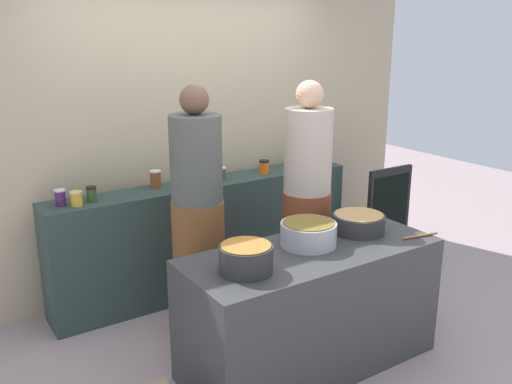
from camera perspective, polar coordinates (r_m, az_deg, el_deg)
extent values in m
plane|color=#A69192|center=(4.14, 2.76, -15.27)|extent=(12.00, 12.00, 0.00)
cube|color=#C1AF8B|center=(4.82, -7.27, 8.23)|extent=(4.80, 0.12, 3.00)
cube|color=#2D403B|center=(4.77, -4.97, -4.50)|extent=(2.70, 0.36, 0.95)
cube|color=#38393A|center=(3.73, 5.61, -11.81)|extent=(1.70, 0.70, 0.83)
cylinder|color=#452154|center=(4.21, -19.53, -0.62)|extent=(0.08, 0.08, 0.11)
cylinder|color=silver|center=(4.19, -19.61, 0.16)|extent=(0.08, 0.08, 0.01)
cylinder|color=gold|center=(4.17, -18.04, -0.74)|extent=(0.08, 0.08, 0.09)
cylinder|color=#D6C666|center=(4.16, -18.10, -0.04)|extent=(0.09, 0.09, 0.01)
cylinder|color=#355023|center=(4.24, -16.60, -0.30)|extent=(0.07, 0.07, 0.10)
cylinder|color=black|center=(4.22, -16.66, 0.44)|extent=(0.08, 0.08, 0.01)
cylinder|color=brown|center=(4.49, -10.33, 1.23)|extent=(0.09, 0.09, 0.13)
cylinder|color=silver|center=(4.47, -10.37, 2.11)|extent=(0.09, 0.09, 0.01)
cylinder|color=#3A4C31|center=(4.67, -3.57, 1.83)|extent=(0.07, 0.07, 0.10)
cylinder|color=silver|center=(4.65, -3.58, 2.49)|extent=(0.08, 0.08, 0.02)
cylinder|color=orange|center=(4.86, 0.84, 2.52)|extent=(0.09, 0.09, 0.11)
cylinder|color=black|center=(4.85, 0.85, 3.21)|extent=(0.09, 0.09, 0.01)
cylinder|color=#944210|center=(5.19, 4.29, 3.51)|extent=(0.08, 0.08, 0.13)
cylinder|color=black|center=(5.17, 4.31, 4.30)|extent=(0.08, 0.08, 0.01)
cylinder|color=#934118|center=(5.26, 7.26, 3.38)|extent=(0.07, 0.07, 0.09)
cylinder|color=black|center=(5.25, 7.28, 3.93)|extent=(0.08, 0.08, 0.01)
cylinder|color=#2D2D2D|center=(3.20, -1.04, -6.90)|extent=(0.32, 0.32, 0.16)
cylinder|color=#B56D2B|center=(3.16, -1.05, -5.51)|extent=(0.29, 0.29, 0.00)
cylinder|color=#B7B7BC|center=(3.60, 5.42, -4.33)|extent=(0.37, 0.37, 0.15)
cylinder|color=brown|center=(3.57, 5.46, -3.14)|extent=(0.34, 0.34, 0.00)
cylinder|color=#2D2D2D|center=(3.88, 10.52, -3.20)|extent=(0.36, 0.36, 0.12)
cylinder|color=tan|center=(3.86, 10.57, -2.28)|extent=(0.33, 0.33, 0.00)
cylinder|color=#9E703D|center=(3.90, 16.58, -4.35)|extent=(0.28, 0.07, 0.02)
cylinder|color=brown|center=(4.11, -5.86, -7.68)|extent=(0.38, 0.38, 1.00)
cylinder|color=#50554D|center=(3.85, -6.20, 3.40)|extent=(0.36, 0.36, 0.62)
sphere|color=brown|center=(3.78, -6.39, 9.45)|extent=(0.20, 0.20, 0.20)
cylinder|color=brown|center=(4.30, 5.11, -6.46)|extent=(0.37, 0.37, 1.01)
cylinder|color=#BFAE9B|center=(4.06, 5.40, 4.24)|extent=(0.35, 0.35, 0.62)
sphere|color=#D8A884|center=(3.99, 5.56, 10.01)|extent=(0.20, 0.20, 0.20)
cube|color=black|center=(5.30, 13.44, -2.67)|extent=(0.52, 0.04, 0.97)
cube|color=black|center=(5.27, 13.64, -2.23)|extent=(0.44, 0.01, 0.74)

